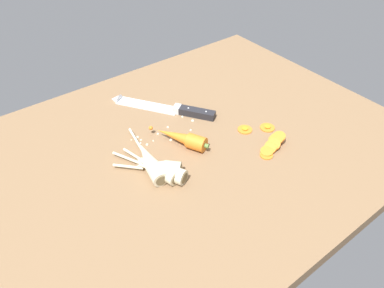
% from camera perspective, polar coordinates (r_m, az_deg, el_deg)
% --- Properties ---
extents(ground_plane, '(1.20, 0.90, 0.04)m').
position_cam_1_polar(ground_plane, '(1.02, -0.68, -0.91)').
color(ground_plane, brown).
extents(chefs_knife, '(0.22, 0.31, 0.04)m').
position_cam_1_polar(chefs_knife, '(1.15, -5.08, 5.82)').
color(chefs_knife, silver).
rests_on(chefs_knife, ground_plane).
extents(whole_carrot, '(0.10, 0.17, 0.04)m').
position_cam_1_polar(whole_carrot, '(1.00, -1.49, 0.91)').
color(whole_carrot, orange).
rests_on(whole_carrot, ground_plane).
extents(parsnip_front, '(0.11, 0.21, 0.04)m').
position_cam_1_polar(parsnip_front, '(0.91, -5.04, -3.86)').
color(parsnip_front, beige).
rests_on(parsnip_front, ground_plane).
extents(parsnip_mid_left, '(0.14, 0.14, 0.04)m').
position_cam_1_polar(parsnip_mid_left, '(0.92, -5.27, -3.66)').
color(parsnip_mid_left, beige).
rests_on(parsnip_mid_left, ground_plane).
extents(parsnip_mid_right, '(0.07, 0.19, 0.04)m').
position_cam_1_polar(parsnip_mid_right, '(0.92, -5.35, -3.72)').
color(parsnip_mid_right, beige).
rests_on(parsnip_mid_right, ground_plane).
extents(parsnip_back, '(0.07, 0.24, 0.04)m').
position_cam_1_polar(parsnip_back, '(0.94, -6.62, -2.68)').
color(parsnip_back, beige).
rests_on(parsnip_back, ground_plane).
extents(carrot_slice_stack, '(0.10, 0.05, 0.03)m').
position_cam_1_polar(carrot_slice_stack, '(1.01, 12.46, -0.15)').
color(carrot_slice_stack, orange).
rests_on(carrot_slice_stack, ground_plane).
extents(carrot_slice_stray_near, '(0.04, 0.04, 0.01)m').
position_cam_1_polar(carrot_slice_stray_near, '(1.09, 11.69, 2.59)').
color(carrot_slice_stray_near, orange).
rests_on(carrot_slice_stray_near, ground_plane).
extents(carrot_slice_stray_mid, '(0.04, 0.04, 0.01)m').
position_cam_1_polar(carrot_slice_stray_mid, '(1.07, 8.27, 2.32)').
color(carrot_slice_stray_mid, orange).
rests_on(carrot_slice_stray_mid, ground_plane).
extents(mince_crumbs, '(0.20, 0.08, 0.01)m').
position_cam_1_polar(mince_crumbs, '(1.05, -4.12, 1.93)').
color(mince_crumbs, beige).
rests_on(mince_crumbs, ground_plane).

